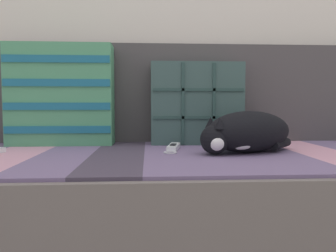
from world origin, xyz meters
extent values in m
cube|color=#3D3838|center=(0.00, 0.10, 0.09)|extent=(1.96, 0.91, 0.19)
cube|color=#6B605B|center=(0.00, 0.10, 0.31)|extent=(1.92, 0.89, 0.23)
cube|color=#C6899E|center=(-0.64, 0.08, 0.43)|extent=(0.18, 0.80, 0.01)
cube|color=slate|center=(-0.46, 0.08, 0.43)|extent=(0.18, 0.80, 0.01)
cube|color=#423847|center=(-0.28, 0.08, 0.43)|extent=(0.18, 0.80, 0.01)
cube|color=slate|center=(-0.09, 0.08, 0.43)|extent=(0.18, 0.80, 0.01)
cube|color=slate|center=(0.09, 0.08, 0.43)|extent=(0.18, 0.80, 0.01)
cube|color=slate|center=(0.28, 0.08, 0.43)|extent=(0.18, 0.80, 0.01)
cube|color=#C6899E|center=(0.46, 0.08, 0.43)|extent=(0.18, 0.80, 0.01)
cube|color=#474242|center=(0.00, 0.48, 0.66)|extent=(1.92, 0.14, 0.45)
cube|color=#38514C|center=(0.04, 0.34, 0.61)|extent=(0.40, 0.13, 0.35)
cube|color=#28423D|center=(0.04, 0.27, 0.55)|extent=(0.38, 0.01, 0.01)
cube|color=#28423D|center=(-0.02, 0.27, 0.61)|extent=(0.01, 0.01, 0.34)
cube|color=#28423D|center=(0.04, 0.27, 0.67)|extent=(0.38, 0.01, 0.01)
cube|color=#28423D|center=(0.11, 0.27, 0.61)|extent=(0.01, 0.01, 0.34)
cube|color=#4C9366|center=(-0.54, 0.34, 0.65)|extent=(0.44, 0.13, 0.43)
cube|color=#1E667F|center=(-0.54, 0.27, 0.50)|extent=(0.43, 0.01, 0.03)
cube|color=#1E667F|center=(-0.54, 0.27, 0.60)|extent=(0.43, 0.01, 0.03)
cube|color=#1E667F|center=(-0.54, 0.27, 0.69)|extent=(0.43, 0.01, 0.03)
cube|color=#1E667F|center=(-0.54, 0.27, 0.79)|extent=(0.43, 0.01, 0.03)
ellipsoid|color=black|center=(0.20, 0.06, 0.51)|extent=(0.39, 0.29, 0.15)
sphere|color=black|center=(0.06, 0.01, 0.49)|extent=(0.10, 0.10, 0.10)
sphere|color=white|center=(0.06, -0.02, 0.48)|extent=(0.06, 0.06, 0.06)
ellipsoid|color=white|center=(0.15, -0.01, 0.48)|extent=(0.10, 0.04, 0.07)
cylinder|color=black|center=(0.33, 0.09, 0.46)|extent=(0.12, 0.14, 0.03)
cone|color=black|center=(0.07, -0.02, 0.54)|extent=(0.04, 0.04, 0.04)
cone|color=black|center=(0.05, 0.03, 0.54)|extent=(0.04, 0.04, 0.04)
cube|color=black|center=(-0.71, 0.12, 0.44)|extent=(0.03, 0.02, 0.02)
cube|color=white|center=(-0.07, 0.16, 0.44)|extent=(0.07, 0.16, 0.02)
cube|color=black|center=(-0.07, 0.14, 0.45)|extent=(0.03, 0.06, 0.00)
cube|color=black|center=(-0.06, 0.23, 0.44)|extent=(0.03, 0.01, 0.02)
torus|color=silver|center=(-0.09, 0.06, 0.43)|extent=(0.06, 0.06, 0.01)
camera|label=1|loc=(-0.17, -1.10, 0.61)|focal=35.00mm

